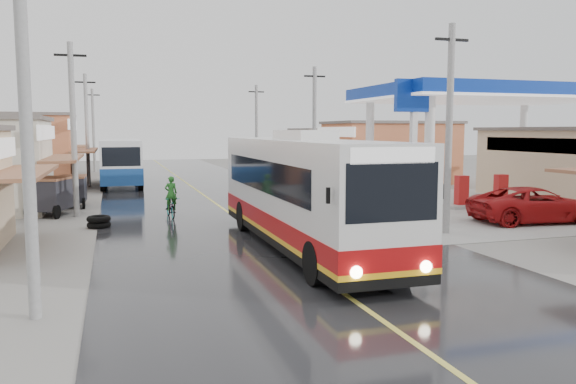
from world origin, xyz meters
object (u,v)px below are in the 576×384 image
at_px(second_bus, 121,161).
at_px(tricycle_far, 51,194).
at_px(coach_bus, 303,192).
at_px(tyre_stack, 99,222).
at_px(tricycle_near, 72,189).
at_px(jeepney, 534,205).
at_px(cyclist, 171,204).

bearing_deg(second_bus, tricycle_far, -103.27).
bearing_deg(tricycle_far, second_bus, 95.27).
height_order(coach_bus, tyre_stack, coach_bus).
xyz_separation_m(coach_bus, tricycle_near, (-8.16, 13.42, -0.98)).
relative_size(second_bus, tricycle_near, 4.55).
bearing_deg(jeepney, tyre_stack, 82.13).
bearing_deg(cyclist, tyre_stack, -153.90).
bearing_deg(coach_bus, tricycle_far, 130.48).
relative_size(jeepney, tyre_stack, 5.76).
distance_m(jeepney, tyre_stack, 18.65).
bearing_deg(tricycle_near, tricycle_far, -102.91).
distance_m(tricycle_far, tyre_stack, 4.72).
distance_m(coach_bus, jeepney, 11.67).
height_order(coach_bus, tricycle_near, coach_bus).
relative_size(jeepney, tricycle_far, 2.05).
relative_size(cyclist, tricycle_far, 0.71).
relative_size(coach_bus, jeepney, 2.29).
xyz_separation_m(tricycle_near, tricycle_far, (-0.75, -2.92, 0.09)).
bearing_deg(coach_bus, tyre_stack, 136.63).
height_order(second_bus, cyclist, second_bus).
bearing_deg(tyre_stack, jeepney, -13.22).
distance_m(coach_bus, tricycle_near, 15.74).
bearing_deg(jeepney, tricycle_far, 72.96).
bearing_deg(tricycle_far, cyclist, -3.89).
relative_size(second_bus, cyclist, 5.18).
relative_size(jeepney, cyclist, 2.90).
bearing_deg(jeepney, second_bus, 42.63).
xyz_separation_m(second_bus, tyre_stack, (-1.20, -18.00, -1.54)).
height_order(second_bus, tricycle_near, second_bus).
height_order(tricycle_near, tricycle_far, tricycle_far).
relative_size(second_bus, tyre_stack, 10.32).
height_order(jeepney, tyre_stack, jeepney).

